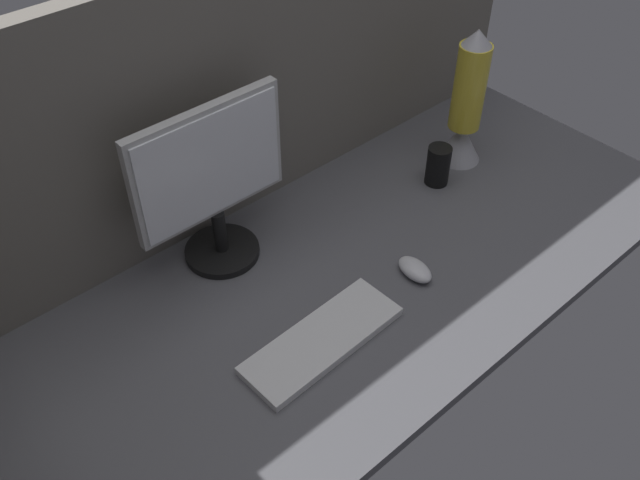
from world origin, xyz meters
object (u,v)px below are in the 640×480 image
at_px(mug_black_travel, 438,165).
at_px(keyboard, 322,340).
at_px(lava_lamp, 466,108).
at_px(mouse, 415,270).
at_px(monitor, 212,181).

bearing_deg(mug_black_travel, keyboard, -160.59).
bearing_deg(lava_lamp, mouse, -151.59).
distance_m(keyboard, mouse, 0.30).
height_order(keyboard, mug_black_travel, mug_black_travel).
height_order(monitor, mug_black_travel, monitor).
bearing_deg(keyboard, monitor, 87.64).
bearing_deg(mug_black_travel, monitor, 165.06).
bearing_deg(keyboard, lava_lamp, 16.30).
height_order(monitor, mouse, monitor).
height_order(monitor, lava_lamp, monitor).
xyz_separation_m(monitor, mug_black_travel, (0.60, -0.16, -0.16)).
relative_size(keyboard, mug_black_travel, 3.31).
bearing_deg(lava_lamp, keyboard, -161.57).
distance_m(monitor, mouse, 0.51).
bearing_deg(mug_black_travel, lava_lamp, 13.76).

